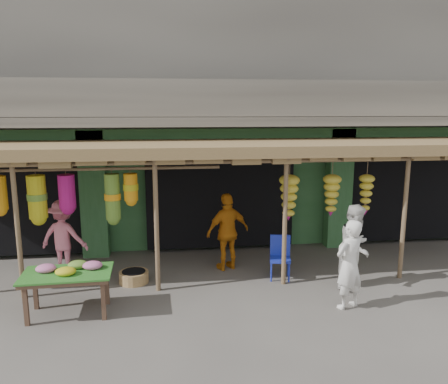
{
  "coord_description": "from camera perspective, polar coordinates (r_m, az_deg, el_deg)",
  "views": [
    {
      "loc": [
        -1.26,
        -8.29,
        3.49
      ],
      "look_at": [
        -0.05,
        1.0,
        1.69
      ],
      "focal_mm": 35.0,
      "sensor_mm": 36.0,
      "label": 1
    }
  ],
  "objects": [
    {
      "name": "ground",
      "position": [
        9.08,
        1.17,
        -11.71
      ],
      "size": [
        80.0,
        80.0,
        0.0
      ],
      "primitive_type": "plane",
      "color": "#514C47",
      "rests_on": "ground"
    },
    {
      "name": "building",
      "position": [
        13.22,
        -1.97,
        10.36
      ],
      "size": [
        16.4,
        6.8,
        7.0
      ],
      "color": "gray",
      "rests_on": "ground"
    },
    {
      "name": "awning",
      "position": [
        9.2,
        -0.48,
        5.15
      ],
      "size": [
        14.0,
        2.7,
        2.79
      ],
      "color": "brown",
      "rests_on": "ground"
    },
    {
      "name": "flower_table",
      "position": [
        8.0,
        -19.67,
        -10.09
      ],
      "size": [
        1.51,
        0.92,
        0.88
      ],
      "rotation": [
        0.0,
        0.0,
        0.04
      ],
      "color": "brown",
      "rests_on": "ground"
    },
    {
      "name": "blue_chair",
      "position": [
        9.25,
        7.34,
        -8.1
      ],
      "size": [
        0.51,
        0.51,
        0.88
      ],
      "rotation": [
        0.0,
        0.0,
        -0.23
      ],
      "color": "#1A2AAB",
      "rests_on": "ground"
    },
    {
      "name": "basket_mid",
      "position": [
        9.22,
        -11.69,
        -10.81
      ],
      "size": [
        0.79,
        0.79,
        0.23
      ],
      "primitive_type": "cylinder",
      "rotation": [
        0.0,
        0.0,
        -0.44
      ],
      "color": "#9E7847",
      "rests_on": "ground"
    },
    {
      "name": "basket_right",
      "position": [
        9.63,
        -17.22,
        -10.28
      ],
      "size": [
        0.52,
        0.52,
        0.19
      ],
      "primitive_type": "cylinder",
      "rotation": [
        0.0,
        0.0,
        0.31
      ],
      "color": "#AA754F",
      "rests_on": "ground"
    },
    {
      "name": "person_front",
      "position": [
        8.04,
        16.06,
        -9.08
      ],
      "size": [
        0.69,
        0.59,
        1.6
      ],
      "primitive_type": "imported",
      "rotation": [
        0.0,
        0.0,
        3.57
      ],
      "color": "silver",
      "rests_on": "ground"
    },
    {
      "name": "person_right",
      "position": [
        8.96,
        16.81,
        -6.83
      ],
      "size": [
        1.02,
        1.01,
        1.67
      ],
      "primitive_type": "imported",
      "rotation": [
        0.0,
        0.0,
        0.74
      ],
      "color": "silver",
      "rests_on": "ground"
    },
    {
      "name": "person_vendor",
      "position": [
        9.53,
        0.49,
        -5.2
      ],
      "size": [
        1.08,
        0.74,
        1.7
      ],
      "primitive_type": "imported",
      "rotation": [
        0.0,
        0.0,
        3.5
      ],
      "color": "#C36C12",
      "rests_on": "ground"
    },
    {
      "name": "person_shopper",
      "position": [
        9.95,
        -20.2,
        -5.5
      ],
      "size": [
        1.15,
        0.85,
        1.59
      ],
      "primitive_type": "imported",
      "rotation": [
        0.0,
        0.0,
        2.86
      ],
      "color": "pink",
      "rests_on": "ground"
    }
  ]
}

